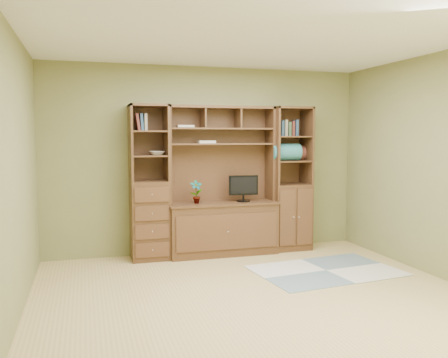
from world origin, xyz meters
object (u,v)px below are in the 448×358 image
object	(u,v)px
monitor	(243,184)
center_hutch	(223,181)
right_tower	(290,179)
left_tower	(149,183)

from	to	relation	value
monitor	center_hutch	bearing A→B (deg)	179.64
right_tower	center_hutch	bearing A→B (deg)	-177.77
center_hutch	monitor	bearing A→B (deg)	-6.82
right_tower	monitor	bearing A→B (deg)	-174.15
center_hutch	right_tower	world-z (taller)	same
right_tower	monitor	size ratio (longest dim) A/B	4.08
right_tower	monitor	distance (m)	0.74
center_hutch	left_tower	world-z (taller)	same
monitor	right_tower	bearing A→B (deg)	12.31
left_tower	right_tower	xyz separation A→B (m)	(2.02, 0.00, 0.00)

